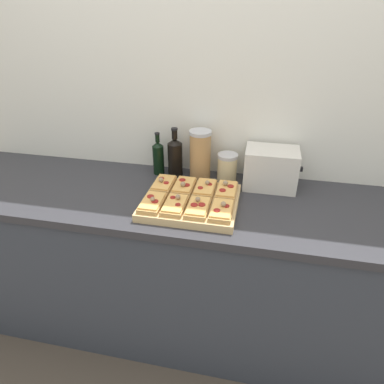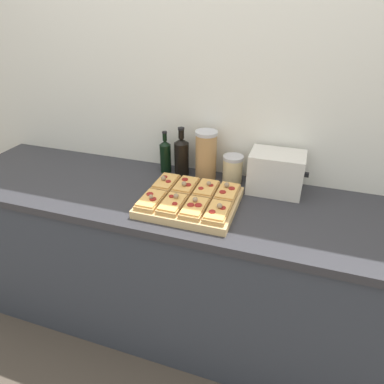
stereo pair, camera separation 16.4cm
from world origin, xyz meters
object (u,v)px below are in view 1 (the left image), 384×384
Objects in this scene: wine_bottle at (175,156)px; grain_jar_tall at (200,155)px; grain_jar_short at (227,167)px; olive_oil_bottle at (158,157)px; cutting_board at (191,202)px; toaster_oven at (271,168)px.

wine_bottle is 1.02× the size of grain_jar_tall.
wine_bottle reaches higher than grain_jar_tall.
olive_oil_bottle is at bearing -180.00° from grain_jar_short.
toaster_oven is at bearing 37.44° from cutting_board.
grain_jar_tall reaches higher than cutting_board.
wine_bottle reaches higher than cutting_board.
cutting_board is 1.85× the size of olive_oil_bottle.
cutting_board is at bearing -113.74° from grain_jar_short.
cutting_board is at bearing -142.56° from toaster_oven.
cutting_board is 0.47m from toaster_oven.
toaster_oven is at bearing -3.30° from wine_bottle.
grain_jar_tall is 1.80× the size of grain_jar_short.
olive_oil_bottle is 0.10m from wine_bottle.
cutting_board is 0.34m from grain_jar_short.
grain_jar_tall is at bearing 175.48° from toaster_oven.
olive_oil_bottle reaches higher than grain_jar_short.
cutting_board is 1.63× the size of wine_bottle.
wine_bottle is at bearing 116.51° from cutting_board.
cutting_board is 0.41m from olive_oil_bottle.
grain_jar_short is at bearing 172.54° from toaster_oven.
wine_bottle is (-0.15, 0.31, 0.09)m from cutting_board.
cutting_board is at bearing -87.46° from grain_jar_tall.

